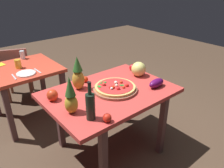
{
  "coord_description": "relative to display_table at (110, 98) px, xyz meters",
  "views": [
    {
      "loc": [
        -1.23,
        -1.51,
        1.79
      ],
      "look_at": [
        0.05,
        0.03,
        0.8
      ],
      "focal_mm": 35.14,
      "sensor_mm": 36.0,
      "label": 1
    }
  ],
  "objects": [
    {
      "name": "ground_plane",
      "position": [
        0.0,
        0.0,
        -0.66
      ],
      "size": [
        10.0,
        10.0,
        0.0
      ],
      "primitive_type": "plane",
      "color": "#4C3828"
    },
    {
      "name": "display_table",
      "position": [
        0.0,
        0.0,
        0.0
      ],
      "size": [
        1.27,
        0.89,
        0.75
      ],
      "color": "#543332",
      "rests_on": "ground_plane"
    },
    {
      "name": "background_table",
      "position": [
        -0.45,
        1.19,
        -0.04
      ],
      "size": [
        0.82,
        0.8,
        0.75
      ],
      "color": "#543332",
      "rests_on": "ground_plane"
    },
    {
      "name": "dining_chair",
      "position": [
        -0.37,
        1.82,
        -0.18
      ],
      "size": [
        0.52,
        0.52,
        0.85
      ],
      "rotation": [
        0.0,
        0.0,
        2.76
      ],
      "color": "brown",
      "rests_on": "ground_plane"
    },
    {
      "name": "pizza_board",
      "position": [
        0.05,
        -0.02,
        0.1
      ],
      "size": [
        0.45,
        0.45,
        0.02
      ],
      "primitive_type": "cylinder",
      "color": "brown",
      "rests_on": "display_table"
    },
    {
      "name": "pizza",
      "position": [
        0.05,
        -0.02,
        0.13
      ],
      "size": [
        0.41,
        0.41,
        0.06
      ],
      "color": "#E1AD5E",
      "rests_on": "pizza_board"
    },
    {
      "name": "wine_bottle",
      "position": [
        -0.42,
        -0.27,
        0.21
      ],
      "size": [
        0.08,
        0.08,
        0.33
      ],
      "color": "black",
      "rests_on": "display_table"
    },
    {
      "name": "pineapple_left",
      "position": [
        -0.21,
        0.24,
        0.25
      ],
      "size": [
        0.12,
        0.12,
        0.35
      ],
      "color": "#B4872B",
      "rests_on": "display_table"
    },
    {
      "name": "pineapple_right",
      "position": [
        -0.49,
        -0.1,
        0.24
      ],
      "size": [
        0.11,
        0.11,
        0.33
      ],
      "color": "gold",
      "rests_on": "display_table"
    },
    {
      "name": "melon",
      "position": [
        0.49,
        0.08,
        0.17
      ],
      "size": [
        0.17,
        0.17,
        0.17
      ],
      "primitive_type": "sphere",
      "color": "#DED56F",
      "rests_on": "display_table"
    },
    {
      "name": "bell_pepper",
      "position": [
        -0.52,
        0.19,
        0.14
      ],
      "size": [
        0.1,
        0.1,
        0.11
      ],
      "primitive_type": "ellipsoid",
      "color": "red",
      "rests_on": "display_table"
    },
    {
      "name": "eggplant",
      "position": [
        0.43,
        -0.24,
        0.13
      ],
      "size": [
        0.2,
        0.09,
        0.09
      ],
      "primitive_type": "ellipsoid",
      "rotation": [
        0.0,
        0.0,
        0.01
      ],
      "color": "#500D4E",
      "rests_on": "display_table"
    },
    {
      "name": "tomato_by_bottle",
      "position": [
        -0.07,
        0.33,
        0.12
      ],
      "size": [
        0.06,
        0.06,
        0.06
      ],
      "primitive_type": "sphere",
      "color": "red",
      "rests_on": "display_table"
    },
    {
      "name": "tomato_near_board",
      "position": [
        -0.34,
        -0.39,
        0.13
      ],
      "size": [
        0.07,
        0.07,
        0.07
      ],
      "primitive_type": "sphere",
      "color": "red",
      "rests_on": "display_table"
    },
    {
      "name": "tomato_beside_pepper",
      "position": [
        0.55,
        0.24,
        0.13
      ],
      "size": [
        0.08,
        0.08,
        0.08
      ],
      "primitive_type": "sphere",
      "color": "red",
      "rests_on": "display_table"
    },
    {
      "name": "drinking_glass_juice",
      "position": [
        -0.49,
        1.2,
        0.15
      ],
      "size": [
        0.08,
        0.08,
        0.11
      ],
      "primitive_type": "cylinder",
      "color": "gold",
      "rests_on": "background_table"
    },
    {
      "name": "drinking_glass_water",
      "position": [
        -0.33,
        1.51,
        0.15
      ],
      "size": [
        0.06,
        0.06,
        0.11
      ],
      "primitive_type": "cylinder",
      "color": "silver",
      "rests_on": "background_table"
    },
    {
      "name": "dinner_plate",
      "position": [
        -0.49,
        0.95,
        0.1
      ],
      "size": [
        0.22,
        0.22,
        0.02
      ],
      "primitive_type": "cylinder",
      "color": "white",
      "rests_on": "background_table"
    },
    {
      "name": "fork_utensil",
      "position": [
        -0.63,
        0.95,
        0.09
      ],
      "size": [
        0.03,
        0.18,
        0.01
      ],
      "primitive_type": "cube",
      "rotation": [
        0.0,
        0.0,
        -0.07
      ],
      "color": "silver",
      "rests_on": "background_table"
    },
    {
      "name": "knife_utensil",
      "position": [
        -0.35,
        0.95,
        0.09
      ],
      "size": [
        0.02,
        0.18,
        0.01
      ],
      "primitive_type": "cube",
      "rotation": [
        0.0,
        0.0,
        0.04
      ],
      "color": "silver",
      "rests_on": "background_table"
    }
  ]
}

